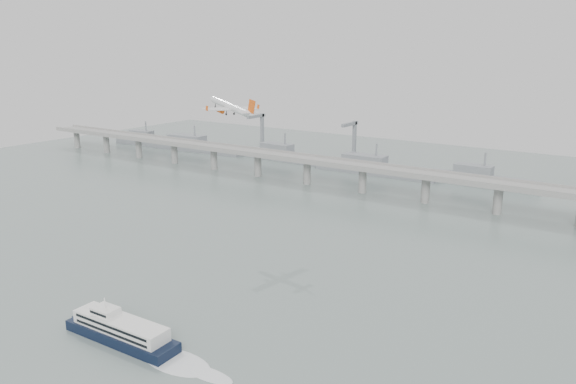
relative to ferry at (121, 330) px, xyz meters
The scene contains 5 objects.
ground 52.19m from the ferry, 85.93° to the left, with size 900.00×900.00×0.00m, color slate.
bridge 252.25m from the ferry, 89.42° to the left, with size 800.00×22.00×23.90m.
distant_fleet 351.38m from the ferry, 115.57° to the left, with size 453.00×60.90×40.00m.
ferry is the anchor object (origin of this frame).
airliner 139.25m from the ferry, 108.56° to the left, with size 39.47×36.13×10.88m.
Camera 1 is at (156.59, -175.07, 108.25)m, focal length 35.00 mm.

